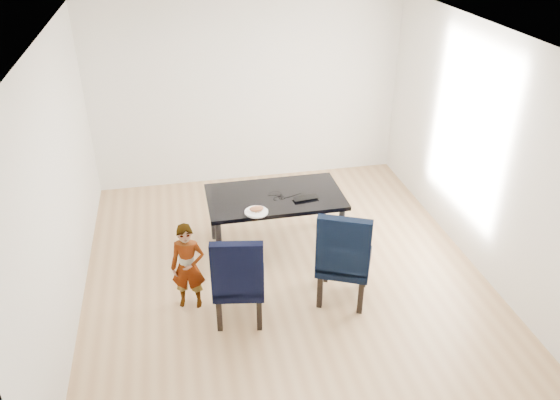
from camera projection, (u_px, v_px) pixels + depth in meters
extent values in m
cube|color=tan|center=(283.00, 272.00, 6.39)|extent=(4.50, 5.00, 0.01)
cube|color=white|center=(284.00, 36.00, 5.05)|extent=(4.50, 5.00, 0.01)
cube|color=white|center=(248.00, 93.00, 7.86)|extent=(4.50, 0.01, 2.70)
cube|color=silver|center=(363.00, 332.00, 3.58)|extent=(4.50, 0.01, 2.70)
cube|color=white|center=(58.00, 188.00, 5.32)|extent=(0.01, 5.00, 2.70)
cube|color=white|center=(480.00, 150.00, 6.12)|extent=(0.01, 5.00, 2.70)
cube|color=black|center=(275.00, 222.00, 6.63)|extent=(1.60, 0.90, 0.75)
cube|color=black|center=(239.00, 275.00, 5.46)|extent=(0.59, 0.60, 1.05)
cube|color=black|center=(345.00, 254.00, 5.72)|extent=(0.73, 0.74, 1.13)
imported|color=orange|center=(188.00, 267.00, 5.64)|extent=(0.40, 0.31, 0.98)
cylinder|color=white|center=(256.00, 212.00, 6.09)|extent=(0.35, 0.35, 0.01)
ellipsoid|color=#9F5D38|center=(257.00, 209.00, 6.07)|extent=(0.17, 0.09, 0.06)
imported|color=black|center=(304.00, 196.00, 6.39)|extent=(0.32, 0.23, 0.02)
torus|color=black|center=(279.00, 198.00, 6.38)|extent=(0.14, 0.14, 0.01)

